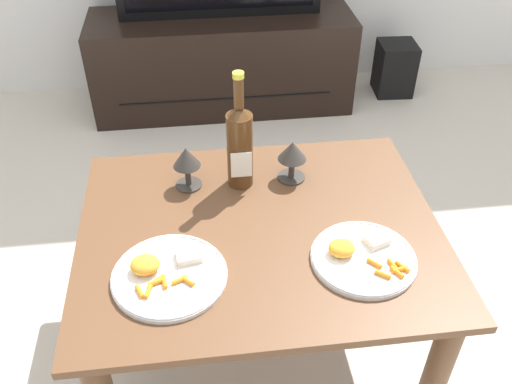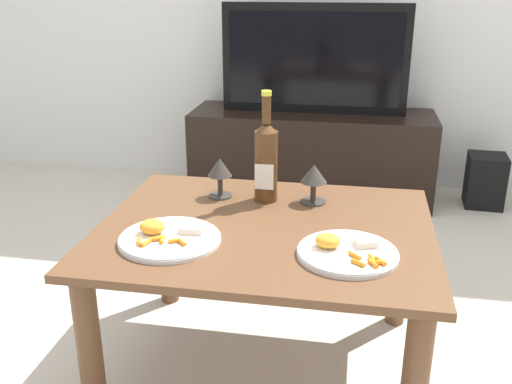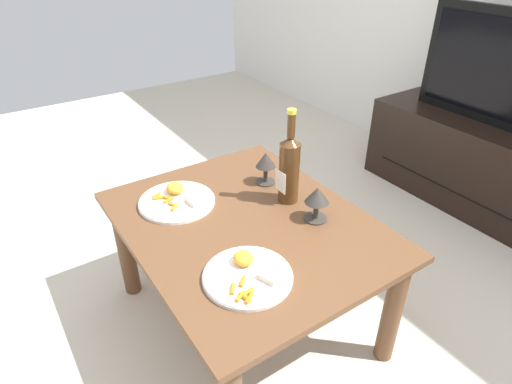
# 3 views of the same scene
# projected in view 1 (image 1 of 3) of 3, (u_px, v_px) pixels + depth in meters

# --- Properties ---
(ground_plane) EXTENTS (6.40, 6.40, 0.00)m
(ground_plane) POSITION_uv_depth(u_px,v_px,m) (259.00, 339.00, 1.86)
(ground_plane) COLOR beige
(dining_table) EXTENTS (1.01, 0.81, 0.51)m
(dining_table) POSITION_uv_depth(u_px,v_px,m) (260.00, 251.00, 1.60)
(dining_table) COLOR brown
(dining_table) RESTS_ON ground_plane
(tv_stand) EXTENTS (1.37, 0.45, 0.50)m
(tv_stand) POSITION_uv_depth(u_px,v_px,m) (223.00, 62.00, 2.96)
(tv_stand) COLOR black
(tv_stand) RESTS_ON ground_plane
(floor_speaker) EXTENTS (0.21, 0.21, 0.30)m
(floor_speaker) POSITION_uv_depth(u_px,v_px,m) (395.00, 68.00, 3.13)
(floor_speaker) COLOR black
(floor_speaker) RESTS_ON ground_plane
(wine_bottle) EXTENTS (0.08, 0.08, 0.37)m
(wine_bottle) POSITION_uv_depth(u_px,v_px,m) (240.00, 143.00, 1.61)
(wine_bottle) COLOR #4C2D14
(wine_bottle) RESTS_ON dining_table
(goblet_left) EXTENTS (0.08, 0.08, 0.14)m
(goblet_left) POSITION_uv_depth(u_px,v_px,m) (187.00, 160.00, 1.63)
(goblet_left) COLOR #38332D
(goblet_left) RESTS_ON dining_table
(goblet_right) EXTENTS (0.09, 0.09, 0.13)m
(goblet_right) POSITION_uv_depth(u_px,v_px,m) (292.00, 154.00, 1.67)
(goblet_right) COLOR #38332D
(goblet_right) RESTS_ON dining_table
(dinner_plate_left) EXTENTS (0.30, 0.30, 0.05)m
(dinner_plate_left) POSITION_uv_depth(u_px,v_px,m) (167.00, 274.00, 1.39)
(dinner_plate_left) COLOR white
(dinner_plate_left) RESTS_ON dining_table
(dinner_plate_right) EXTENTS (0.28, 0.28, 0.05)m
(dinner_plate_right) POSITION_uv_depth(u_px,v_px,m) (362.00, 257.00, 1.44)
(dinner_plate_right) COLOR white
(dinner_plate_right) RESTS_ON dining_table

